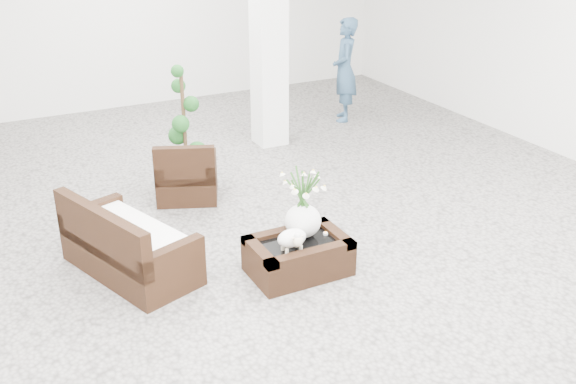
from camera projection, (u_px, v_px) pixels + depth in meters
name	position (u px, v px, depth m)	size (l,w,h in m)	color
ground	(283.00, 244.00, 6.80)	(11.00, 11.00, 0.00)	gray
column	(269.00, 17.00, 8.87)	(0.40, 0.40, 3.50)	white
coffee_table	(298.00, 257.00, 6.24)	(0.90, 0.60, 0.31)	#331C0F
sheep_figurine	(292.00, 240.00, 6.01)	(0.28, 0.23, 0.21)	white
planter_narcissus	(303.00, 197.00, 6.14)	(0.44, 0.44, 0.80)	white
tealight	(325.00, 233.00, 6.32)	(0.04, 0.04, 0.03)	white
armchair	(187.00, 168.00, 7.72)	(0.67, 0.65, 0.72)	#331C0F
loveseat	(129.00, 237.00, 6.17)	(1.38, 0.66, 0.73)	#331C0F
topiary	(184.00, 122.00, 8.22)	(0.37, 0.37, 1.38)	#164618
shopper	(345.00, 70.00, 10.23)	(0.57, 0.38, 1.57)	#2F4D69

